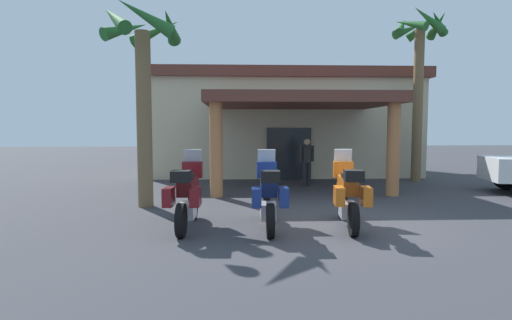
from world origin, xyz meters
name	(u,v)px	position (x,y,z in m)	size (l,w,h in m)	color
ground_plane	(344,224)	(0.00, 0.00, 0.00)	(80.00, 80.00, 0.00)	#38383D
motel_building	(283,123)	(0.08, 10.30, 2.35)	(12.11, 10.32, 4.61)	beige
motorcycle_maroon	(187,195)	(-3.37, -0.14, 0.70)	(0.73, 2.21, 1.61)	black
motorcycle_blue	(268,195)	(-1.69, -0.30, 0.70)	(0.72, 2.21, 1.61)	black
motorcycle_orange	(348,194)	(-0.01, -0.30, 0.70)	(0.82, 2.21, 1.61)	black
pedestrian	(307,159)	(0.35, 5.87, 0.99)	(0.53, 0.32, 1.71)	black
palm_tree_roadside	(143,67)	(-4.70, 2.35, 3.69)	(2.13, 2.25, 5.31)	brown
palm_tree_near_portico	(420,58)	(4.91, 6.83, 4.78)	(2.18, 2.16, 6.65)	brown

